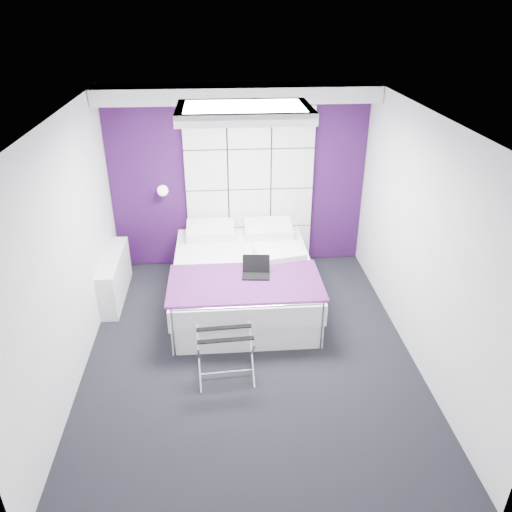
{
  "coord_description": "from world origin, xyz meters",
  "views": [
    {
      "loc": [
        -0.28,
        -4.53,
        3.56
      ],
      "look_at": [
        0.1,
        0.35,
        1.03
      ],
      "focal_mm": 35.0,
      "sensor_mm": 36.0,
      "label": 1
    }
  ],
  "objects_px": {
    "laptop": "(256,270)",
    "nightstand": "(198,238)",
    "luggage_rack": "(226,355)",
    "bed": "(243,279)",
    "wall_lamp": "(163,190)",
    "radiator": "(115,277)"
  },
  "relations": [
    {
      "from": "bed",
      "to": "nightstand",
      "type": "height_order",
      "value": "bed"
    },
    {
      "from": "wall_lamp",
      "to": "bed",
      "type": "relative_size",
      "value": 0.07
    },
    {
      "from": "bed",
      "to": "nightstand",
      "type": "distance_m",
      "value": 1.15
    },
    {
      "from": "wall_lamp",
      "to": "laptop",
      "type": "height_order",
      "value": "wall_lamp"
    },
    {
      "from": "wall_lamp",
      "to": "bed",
      "type": "bearing_deg",
      "value": -44.1
    },
    {
      "from": "radiator",
      "to": "laptop",
      "type": "height_order",
      "value": "laptop"
    },
    {
      "from": "radiator",
      "to": "bed",
      "type": "xyz_separation_m",
      "value": [
        1.68,
        -0.24,
        0.02
      ]
    },
    {
      "from": "radiator",
      "to": "laptop",
      "type": "bearing_deg",
      "value": -19.25
    },
    {
      "from": "nightstand",
      "to": "luggage_rack",
      "type": "xyz_separation_m",
      "value": [
        0.34,
        -2.44,
        -0.21
      ]
    },
    {
      "from": "laptop",
      "to": "nightstand",
      "type": "bearing_deg",
      "value": 124.19
    },
    {
      "from": "wall_lamp",
      "to": "nightstand",
      "type": "bearing_deg",
      "value": -5.24
    },
    {
      "from": "bed",
      "to": "luggage_rack",
      "type": "distance_m",
      "value": 1.5
    },
    {
      "from": "bed",
      "to": "luggage_rack",
      "type": "bearing_deg",
      "value": -100.03
    },
    {
      "from": "wall_lamp",
      "to": "laptop",
      "type": "bearing_deg",
      "value": -49.91
    },
    {
      "from": "laptop",
      "to": "bed",
      "type": "bearing_deg",
      "value": 114.99
    },
    {
      "from": "radiator",
      "to": "laptop",
      "type": "distance_m",
      "value": 1.96
    },
    {
      "from": "nightstand",
      "to": "luggage_rack",
      "type": "relative_size",
      "value": 0.7
    },
    {
      "from": "wall_lamp",
      "to": "bed",
      "type": "distance_m",
      "value": 1.7
    },
    {
      "from": "radiator",
      "to": "laptop",
      "type": "xyz_separation_m",
      "value": [
        1.81,
        -0.63,
        0.37
      ]
    },
    {
      "from": "wall_lamp",
      "to": "radiator",
      "type": "bearing_deg",
      "value": -130.1
    },
    {
      "from": "nightstand",
      "to": "laptop",
      "type": "bearing_deg",
      "value": -61.44
    },
    {
      "from": "radiator",
      "to": "bed",
      "type": "height_order",
      "value": "bed"
    }
  ]
}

